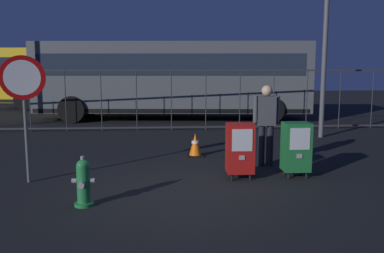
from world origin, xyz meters
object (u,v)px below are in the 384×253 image
Objects in this scene: fire_hydrant at (83,183)px; pedestrian at (266,121)px; newspaper_box_primary at (296,147)px; bus_far at (106,75)px; bus_near at (173,76)px; newspaper_box_secondary at (240,148)px; stop_sign at (24,92)px; traffic_cone at (195,145)px.

fire_hydrant is 4.02m from pedestrian.
bus_far is (-5.40, 13.58, 1.14)m from newspaper_box_primary.
pedestrian is at bearing -72.86° from bus_near.
bus_near is (-1.04, 8.95, 1.14)m from newspaper_box_secondary.
stop_sign reaches higher than newspaper_box_secondary.
bus_far is (-4.33, 13.64, 1.14)m from newspaper_box_secondary.
newspaper_box_primary is 4.96m from stop_sign.
stop_sign is 13.65m from bus_far.
newspaper_box_secondary is at bearing 27.20° from fire_hydrant.
traffic_cone is at bearing 32.11° from stop_sign.
fire_hydrant is at bearing -76.46° from bus_far.
fire_hydrant is 0.73× the size of newspaper_box_primary.
fire_hydrant is 2.19m from stop_sign.
pedestrian reaches higher than newspaper_box_secondary.
fire_hydrant is 1.41× the size of traffic_cone.
bus_near is (1.52, 10.26, 1.36)m from fire_hydrant.
bus_near reaches higher than newspaper_box_primary.
pedestrian is 0.16× the size of bus_near.
pedestrian is (4.50, 0.93, -0.65)m from stop_sign.
pedestrian is at bearing -36.72° from traffic_cone.
traffic_cone is 0.05× the size of bus_near.
newspaper_box_primary is 0.10× the size of bus_near.
pedestrian is 13.69m from bus_far.
pedestrian is (0.71, 0.94, 0.38)m from newspaper_box_secondary.
stop_sign is (-3.79, 0.01, 1.03)m from newspaper_box_secondary.
newspaper_box_secondary is at bearing -176.77° from newspaper_box_primary.
bus_near is (-0.37, 6.98, 1.45)m from traffic_cone.
stop_sign is 1.34× the size of pedestrian.
newspaper_box_primary is 2.59m from traffic_cone.
traffic_cone is (3.12, 1.96, -1.34)m from stop_sign.
fire_hydrant is at bearing -120.00° from traffic_cone.
pedestrian is 3.15× the size of traffic_cone.
bus_far is (-0.55, 13.64, 0.11)m from stop_sign.
stop_sign is 0.21× the size of bus_near.
newspaper_box_primary is at bearing -47.75° from traffic_cone.
newspaper_box_secondary is 0.10× the size of bus_far.
stop_sign is 4.21× the size of traffic_cone.
bus_near and bus_far have the same top height.
bus_far reaches higher than pedestrian.
stop_sign is at bearing -179.36° from newspaper_box_primary.
bus_far reaches higher than newspaper_box_secondary.
bus_near reaches higher than stop_sign.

